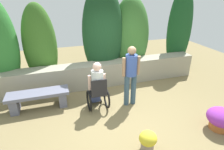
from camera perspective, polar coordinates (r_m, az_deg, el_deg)
The scene contains 8 objects.
ground_plane at distance 4.91m, azimuth 2.05°, elevation -12.05°, with size 13.57×13.57×0.00m, color olive.
stone_retaining_wall at distance 6.21m, azimuth -3.41°, elevation 0.36°, with size 6.66×0.53×0.77m, color gray.
hedge_backdrop at distance 6.37m, azimuth -5.75°, elevation 11.21°, with size 7.33×1.11×3.17m.
stone_bench at distance 5.36m, azimuth -21.42°, elevation -6.44°, with size 1.57×0.47×0.48m.
person_in_wheelchair at distance 4.88m, azimuth -4.51°, elevation -3.76°, with size 0.53×0.66×1.33m.
person_standing_companion at distance 4.91m, azimuth 5.76°, elevation 0.78°, with size 0.49×0.30×1.66m.
flower_pot_purple_near at distance 4.99m, azimuth 30.21°, elevation -11.38°, with size 0.63×0.63×0.51m.
flower_pot_terracotta_by_wall at distance 3.95m, azimuth 10.84°, elevation -18.94°, with size 0.35×0.35×0.43m.
Camera 1 is at (-1.35, -3.71, 2.93)m, focal length 30.05 mm.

